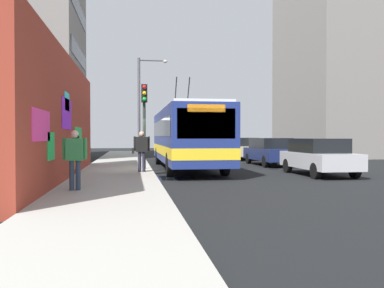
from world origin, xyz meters
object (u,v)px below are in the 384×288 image
object	(u,v)px
city_bus	(186,135)
pedestrian_near_wall	(75,155)
traffic_light	(144,112)
parked_car_champagne	(241,148)
street_lamp	(142,101)
parked_car_silver	(318,156)
parked_car_navy	(270,151)
pedestrian_at_curb	(142,148)

from	to	relation	value
city_bus	pedestrian_near_wall	xyz separation A→B (m)	(-8.76, 4.33, -0.58)
city_bus	traffic_light	distance (m)	2.77
parked_car_champagne	traffic_light	bearing A→B (deg)	142.46
street_lamp	parked_car_silver	bearing A→B (deg)	-145.59
parked_car_navy	street_lamp	distance (m)	9.05
pedestrian_at_curb	traffic_light	bearing A→B (deg)	-5.78
pedestrian_near_wall	street_lamp	size ratio (longest dim) A/B	0.25
parked_car_navy	pedestrian_at_curb	xyz separation A→B (m)	(-5.07, 7.52, 0.34)
parked_car_navy	city_bus	bearing A→B (deg)	111.01
pedestrian_near_wall	traffic_light	distance (m)	7.91
parked_car_navy	parked_car_champagne	xyz separation A→B (m)	(6.21, 0.00, 0.00)
parked_car_silver	parked_car_champagne	xyz separation A→B (m)	(12.33, 0.00, 0.00)
city_bus	traffic_light	xyz separation A→B (m)	(-1.35, 2.15, 1.11)
pedestrian_near_wall	street_lamp	bearing A→B (deg)	-8.62
parked_car_silver	pedestrian_near_wall	size ratio (longest dim) A/B	2.59
pedestrian_near_wall	street_lamp	distance (m)	15.64
pedestrian_near_wall	street_lamp	xyz separation A→B (m)	(15.20, -2.30, 2.86)
traffic_light	street_lamp	bearing A→B (deg)	-0.91
pedestrian_near_wall	street_lamp	world-z (taller)	street_lamp
traffic_light	parked_car_silver	bearing A→B (deg)	-110.58
pedestrian_at_curb	parked_car_navy	bearing A→B (deg)	-56.02
parked_car_navy	pedestrian_near_wall	world-z (taller)	pedestrian_near_wall
parked_car_silver	pedestrian_near_wall	bearing A→B (deg)	116.01
street_lamp	traffic_light	bearing A→B (deg)	179.09
parked_car_navy	pedestrian_near_wall	distance (m)	14.38
city_bus	parked_car_silver	size ratio (longest dim) A/B	2.64
parked_car_navy	pedestrian_near_wall	xyz separation A→B (m)	(-10.76, 9.53, 0.31)
parked_car_champagne	pedestrian_at_curb	world-z (taller)	pedestrian_at_curb
city_bus	parked_car_champagne	bearing A→B (deg)	-32.34
traffic_light	street_lamp	size ratio (longest dim) A/B	0.59
city_bus	parked_car_navy	distance (m)	5.64
parked_car_navy	parked_car_silver	bearing A→B (deg)	180.00
street_lamp	parked_car_navy	bearing A→B (deg)	-121.56
city_bus	pedestrian_at_curb	size ratio (longest dim) A/B	6.66
parked_car_champagne	pedestrian_at_curb	distance (m)	13.57
traffic_light	street_lamp	distance (m)	7.88
pedestrian_near_wall	traffic_light	xyz separation A→B (m)	(7.41, -2.18, 1.69)
city_bus	parked_car_navy	size ratio (longest dim) A/B	2.39
parked_car_champagne	pedestrian_near_wall	size ratio (longest dim) A/B	2.93
parked_car_navy	street_lamp	world-z (taller)	street_lamp
pedestrian_at_curb	parked_car_silver	bearing A→B (deg)	-97.88
parked_car_silver	city_bus	bearing A→B (deg)	51.65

